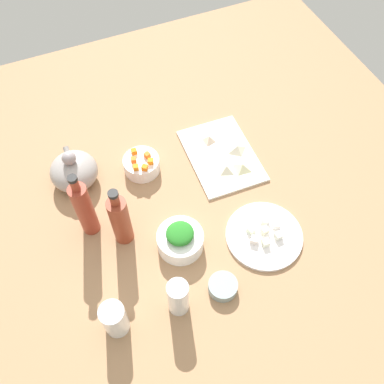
% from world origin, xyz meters
% --- Properties ---
extents(tabletop, '(1.90, 1.90, 0.03)m').
position_xyz_m(tabletop, '(0.00, 0.00, 0.01)').
color(tabletop, '#9D7551').
rests_on(tabletop, ground).
extents(cutting_board, '(0.33, 0.24, 0.01)m').
position_xyz_m(cutting_board, '(0.13, -0.17, 0.03)').
color(cutting_board, white).
rests_on(cutting_board, tabletop).
extents(plate_tofu, '(0.25, 0.25, 0.01)m').
position_xyz_m(plate_tofu, '(-0.22, -0.16, 0.04)').
color(plate_tofu, white).
rests_on(plate_tofu, tabletop).
extents(bowl_greens, '(0.15, 0.15, 0.06)m').
position_xyz_m(bowl_greens, '(-0.14, 0.10, 0.06)').
color(bowl_greens, white).
rests_on(bowl_greens, tabletop).
extents(bowl_carrots, '(0.13, 0.13, 0.05)m').
position_xyz_m(bowl_carrots, '(0.19, 0.11, 0.06)').
color(bowl_carrots, white).
rests_on(bowl_carrots, tabletop).
extents(bowl_small_side, '(0.09, 0.09, 0.03)m').
position_xyz_m(bowl_small_side, '(-0.32, 0.04, 0.05)').
color(bowl_small_side, gray).
rests_on(bowl_small_side, tabletop).
extents(teapot, '(0.18, 0.16, 0.15)m').
position_xyz_m(teapot, '(0.24, 0.34, 0.09)').
color(teapot, gray).
rests_on(teapot, tabletop).
extents(bottle_0, '(0.06, 0.06, 0.25)m').
position_xyz_m(bottle_0, '(-0.04, 0.25, 0.14)').
color(bottle_0, maroon).
rests_on(bottle_0, tabletop).
extents(bottle_1, '(0.06, 0.06, 0.28)m').
position_xyz_m(bottle_1, '(0.03, 0.34, 0.15)').
color(bottle_1, maroon).
rests_on(bottle_1, tabletop).
extents(drinking_glass_0, '(0.07, 0.07, 0.13)m').
position_xyz_m(drinking_glass_0, '(-0.31, 0.36, 0.09)').
color(drinking_glass_0, white).
rests_on(drinking_glass_0, tabletop).
extents(drinking_glass_1, '(0.06, 0.06, 0.15)m').
position_xyz_m(drinking_glass_1, '(-0.32, 0.18, 0.10)').
color(drinking_glass_1, white).
rests_on(drinking_glass_1, tabletop).
extents(carrot_cube_0, '(0.02, 0.02, 0.02)m').
position_xyz_m(carrot_cube_0, '(0.16, 0.08, 0.09)').
color(carrot_cube_0, orange).
rests_on(carrot_cube_0, bowl_carrots).
extents(carrot_cube_1, '(0.02, 0.02, 0.02)m').
position_xyz_m(carrot_cube_1, '(0.19, 0.14, 0.09)').
color(carrot_cube_1, orange).
rests_on(carrot_cube_1, bowl_carrots).
extents(carrot_cube_2, '(0.02, 0.02, 0.02)m').
position_xyz_m(carrot_cube_2, '(0.19, 0.09, 0.09)').
color(carrot_cube_2, orange).
rests_on(carrot_cube_2, bowl_carrots).
extents(carrot_cube_3, '(0.02, 0.02, 0.02)m').
position_xyz_m(carrot_cube_3, '(0.16, 0.14, 0.09)').
color(carrot_cube_3, orange).
rests_on(carrot_cube_3, bowl_carrots).
extents(carrot_cube_4, '(0.03, 0.03, 0.02)m').
position_xyz_m(carrot_cube_4, '(0.15, 0.11, 0.09)').
color(carrot_cube_4, orange).
rests_on(carrot_cube_4, bowl_carrots).
extents(carrot_cube_5, '(0.02, 0.02, 0.02)m').
position_xyz_m(carrot_cube_5, '(0.23, 0.12, 0.09)').
color(carrot_cube_5, orange).
rests_on(carrot_cube_5, bowl_carrots).
extents(chopped_greens_mound, '(0.12, 0.12, 0.03)m').
position_xyz_m(chopped_greens_mound, '(-0.14, 0.10, 0.11)').
color(chopped_greens_mound, '#257723').
rests_on(chopped_greens_mound, bowl_greens).
extents(tofu_cube_0, '(0.02, 0.02, 0.02)m').
position_xyz_m(tofu_cube_0, '(-0.25, -0.14, 0.05)').
color(tofu_cube_0, white).
rests_on(tofu_cube_0, plate_tofu).
extents(tofu_cube_1, '(0.03, 0.03, 0.02)m').
position_xyz_m(tofu_cube_1, '(-0.18, -0.18, 0.05)').
color(tofu_cube_1, white).
rests_on(tofu_cube_1, plate_tofu).
extents(tofu_cube_2, '(0.02, 0.02, 0.02)m').
position_xyz_m(tofu_cube_2, '(-0.24, -0.19, 0.05)').
color(tofu_cube_2, white).
rests_on(tofu_cube_2, plate_tofu).
extents(tofu_cube_3, '(0.03, 0.03, 0.02)m').
position_xyz_m(tofu_cube_3, '(-0.19, -0.12, 0.05)').
color(tofu_cube_3, white).
rests_on(tofu_cube_3, plate_tofu).
extents(tofu_cube_4, '(0.03, 0.03, 0.02)m').
position_xyz_m(tofu_cube_4, '(-0.21, -0.20, 0.05)').
color(tofu_cube_4, white).
rests_on(tofu_cube_4, plate_tofu).
extents(tofu_cube_5, '(0.03, 0.03, 0.02)m').
position_xyz_m(tofu_cube_5, '(-0.23, -0.12, 0.05)').
color(tofu_cube_5, '#F2E0D2').
rests_on(tofu_cube_5, plate_tofu).
extents(tofu_cube_6, '(0.02, 0.02, 0.02)m').
position_xyz_m(tofu_cube_6, '(-0.21, -0.16, 0.05)').
color(tofu_cube_6, '#F3E9C9').
rests_on(tofu_cube_6, plate_tofu).
extents(dumpling_0, '(0.05, 0.06, 0.03)m').
position_xyz_m(dumpling_0, '(0.13, -0.23, 0.05)').
color(dumpling_0, beige).
rests_on(dumpling_0, cutting_board).
extents(dumpling_1, '(0.07, 0.07, 0.02)m').
position_xyz_m(dumpling_1, '(0.06, -0.16, 0.05)').
color(dumpling_1, beige).
rests_on(dumpling_1, cutting_board).
extents(dumpling_2, '(0.06, 0.06, 0.02)m').
position_xyz_m(dumpling_2, '(0.21, -0.16, 0.05)').
color(dumpling_2, beige).
rests_on(dumpling_2, cutting_board).
extents(dumpling_3, '(0.07, 0.07, 0.03)m').
position_xyz_m(dumpling_3, '(0.05, -0.21, 0.05)').
color(dumpling_3, beige).
rests_on(dumpling_3, cutting_board).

